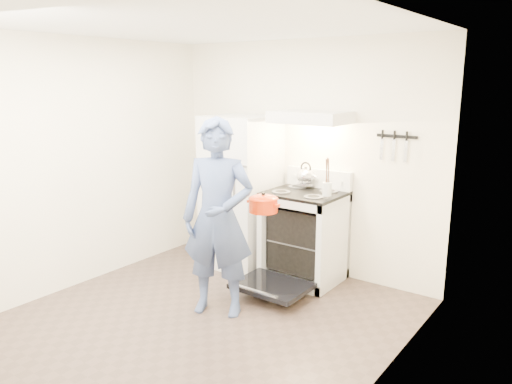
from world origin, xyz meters
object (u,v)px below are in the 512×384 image
(refrigerator, at_px, (241,192))
(dutch_oven, at_px, (263,205))
(person, at_px, (218,218))
(stove_body, at_px, (304,237))
(tea_kettle, at_px, (306,175))

(refrigerator, bearing_deg, dutch_oven, -41.46)
(refrigerator, bearing_deg, person, -62.00)
(stove_body, bearing_deg, dutch_oven, -91.00)
(refrigerator, relative_size, stove_body, 1.85)
(person, distance_m, dutch_oven, 0.45)
(dutch_oven, bearing_deg, refrigerator, 138.54)
(tea_kettle, xyz_separation_m, dutch_oven, (0.09, -0.90, -0.13))
(stove_body, relative_size, tea_kettle, 3.30)
(stove_body, height_order, dutch_oven, dutch_oven)
(person, bearing_deg, dutch_oven, 37.13)
(stove_body, height_order, person, person)
(person, xyz_separation_m, dutch_oven, (0.22, 0.38, 0.07))
(stove_body, xyz_separation_m, tea_kettle, (-0.10, 0.17, 0.63))
(stove_body, xyz_separation_m, person, (-0.23, -1.11, 0.43))
(tea_kettle, distance_m, person, 1.31)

